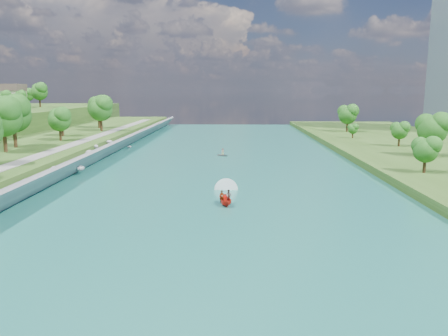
{
  "coord_description": "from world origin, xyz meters",
  "views": [
    {
      "loc": [
        2.19,
        -55.21,
        15.04
      ],
      "look_at": [
        0.75,
        15.3,
        2.5
      ],
      "focal_mm": 35.0,
      "sensor_mm": 36.0,
      "label": 1
    }
  ],
  "objects": [
    {
      "name": "river_water",
      "position": [
        0.0,
        20.0,
        0.05
      ],
      "size": [
        55.0,
        240.0,
        0.1
      ],
      "primitive_type": "cube",
      "color": "#185D57",
      "rests_on": "ground"
    },
    {
      "name": "ground",
      "position": [
        0.0,
        0.0,
        0.0
      ],
      "size": [
        260.0,
        260.0,
        0.0
      ],
      "primitive_type": "plane",
      "color": "#2D5119",
      "rests_on": "ground"
    },
    {
      "name": "riprap_bank",
      "position": [
        -25.86,
        18.83,
        1.81
      ],
      "size": [
        3.61,
        236.0,
        4.05
      ],
      "color": "slate",
      "rests_on": "ground"
    },
    {
      "name": "motorboat",
      "position": [
        1.2,
        2.79,
        0.69
      ],
      "size": [
        3.6,
        18.71,
        2.08
      ],
      "rotation": [
        0.0,
        0.0,
        3.36
      ],
      "color": "red",
      "rests_on": "river_water"
    },
    {
      "name": "raft",
      "position": [
        -0.13,
        44.75,
        0.48
      ],
      "size": [
        3.43,
        3.34,
        1.72
      ],
      "rotation": [
        0.0,
        0.0,
        0.87
      ],
      "color": "gray",
      "rests_on": "river_water"
    },
    {
      "name": "trees_ridge",
      "position": [
        -71.81,
        98.2,
        13.38
      ],
      "size": [
        16.16,
        56.75,
        10.51
      ],
      "color": "#205115",
      "rests_on": "ridge_west"
    },
    {
      "name": "trees_east",
      "position": [
        41.72,
        35.03,
        6.35
      ],
      "size": [
        15.93,
        135.76,
        10.73
      ],
      "color": "#205115",
      "rests_on": "berm_east"
    },
    {
      "name": "riverside_path",
      "position": [
        -32.5,
        20.0,
        3.55
      ],
      "size": [
        3.0,
        200.0,
        0.1
      ],
      "primitive_type": "cube",
      "color": "gray",
      "rests_on": "berm_west"
    }
  ]
}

